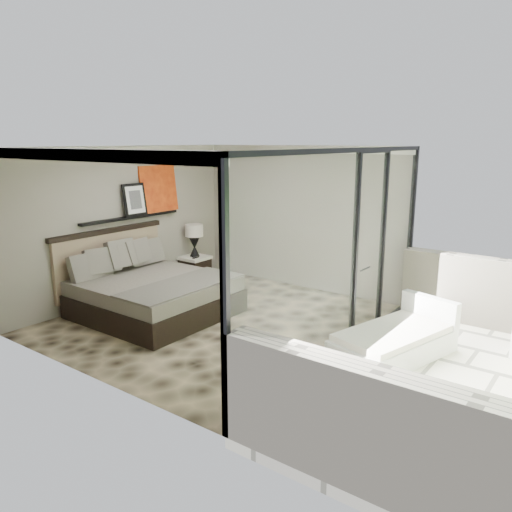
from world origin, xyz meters
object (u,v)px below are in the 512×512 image
Objects in this scene: table_lamp at (194,236)px; bed at (151,292)px; lounger at (396,341)px; nightstand at (195,268)px.

bed is at bearing -67.21° from table_lamp.
table_lamp is (-0.83, 1.97, 0.58)m from bed.
nightstand is at bearing -178.21° from lounger.
bed is 1.20× the size of lounger.
lounger is (4.03, 0.82, -0.16)m from bed.
lounger is (4.85, -1.15, -0.74)m from table_lamp.
bed is at bearing -153.55° from lounger.
bed is 2.12m from nightstand.
nightstand is 4.98m from lounger.
table_lamp is 0.35× the size of lounger.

